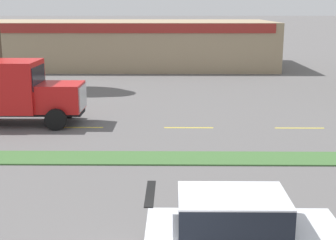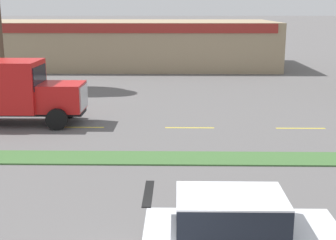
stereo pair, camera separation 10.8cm
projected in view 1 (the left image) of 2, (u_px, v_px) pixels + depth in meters
grass_verge at (167, 158)px, 18.15m from camera, size 120.00×1.63×0.06m
centre_line_3 at (79, 127)px, 22.88m from camera, size 2.40×0.14×0.01m
centre_line_4 at (189, 128)px, 22.82m from camera, size 2.40×0.14×0.01m
centre_line_5 at (300, 128)px, 22.77m from camera, size 2.40×0.14×0.01m
rally_car at (239, 228)px, 10.64m from camera, size 4.44×2.04×1.71m
store_building_backdrop at (125, 43)px, 46.38m from camera, size 28.71×12.10×4.39m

